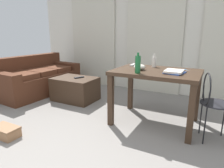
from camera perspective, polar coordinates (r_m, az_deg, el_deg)
The scene contains 15 objects.
ground_plane at distance 2.85m, azimuth -0.48°, elevation -11.87°, with size 7.74×7.74×0.00m, color gray.
wall_back at distance 4.43m, azimuth 12.25°, elevation 13.49°, with size 5.94×0.10×2.43m, color silver.
curtains at distance 4.35m, azimuth 11.85°, elevation 11.82°, with size 4.22×0.03×2.17m.
couch at distance 4.56m, azimuth -20.65°, elevation 1.42°, with size 0.96×1.77×0.79m.
coffee_table at distance 3.88m, azimuth -10.53°, elevation -1.41°, with size 0.80×0.57×0.44m.
craft_table at distance 2.80m, azimuth 12.56°, elevation 1.52°, with size 1.14×0.81×0.77m.
wire_chair at distance 2.59m, azimuth 26.80°, elevation -3.76°, with size 0.38×0.40×0.83m.
bottle_near at distance 2.53m, azimuth 7.43°, elevation 5.64°, with size 0.07×0.07×0.26m.
bottle_far at distance 3.04m, azimuth 11.96°, elevation 6.33°, with size 0.06×0.06×0.20m.
bowl at distance 2.77m, azimuth 7.91°, elevation 4.87°, with size 0.16×0.16×0.08m, color beige.
book_stack at distance 2.64m, azimuth 17.46°, elevation 3.40°, with size 0.26×0.30×0.04m.
tv_remote_on_table at distance 3.15m, azimuth 6.06°, elevation 5.51°, with size 0.05×0.19×0.02m, color #B7B7B2.
scissors at distance 2.93m, azimuth 20.52°, elevation 3.86°, with size 0.09×0.10×0.00m.
tv_remote_primary at distance 3.80m, azimuth -9.41°, elevation 1.89°, with size 0.05×0.19×0.02m, color #232326.
shoebox at distance 2.89m, azimuth -28.29°, elevation -11.94°, with size 0.36×0.21×0.13m.
Camera 1 is at (1.21, -1.04, 1.27)m, focal length 31.82 mm.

